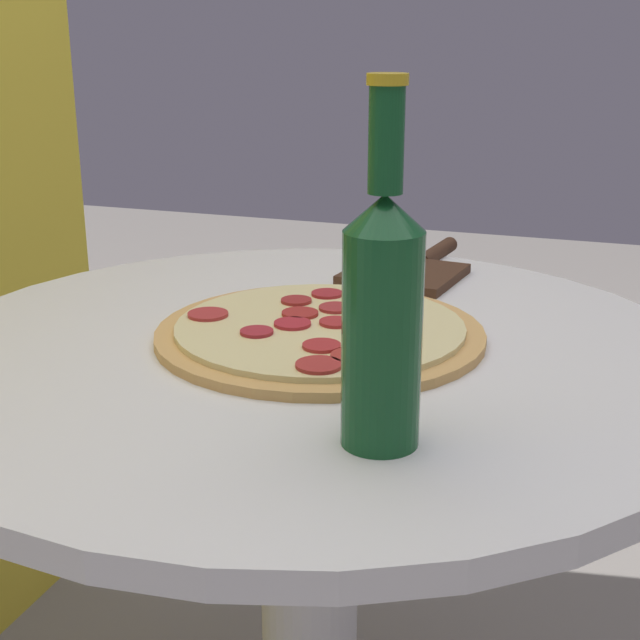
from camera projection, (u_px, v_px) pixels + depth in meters
table at (309, 538)px, 0.99m from camera, size 0.82×0.82×0.76m
pizza at (320, 331)px, 0.93m from camera, size 0.34×0.34×0.02m
beer_bottle at (382, 311)px, 0.66m from camera, size 0.06×0.06×0.28m
pizza_paddle at (411, 270)px, 1.17m from camera, size 0.26×0.15×0.02m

